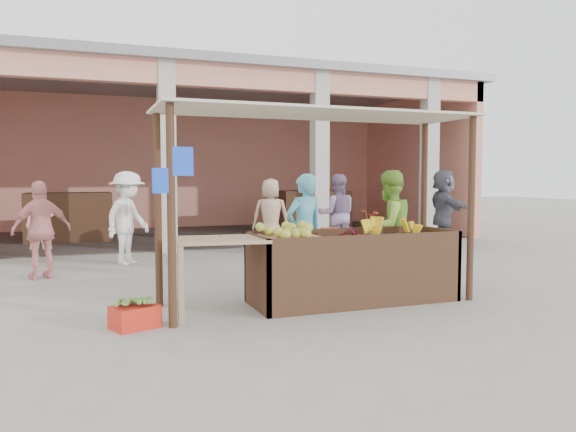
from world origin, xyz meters
name	(u,v)px	position (x,y,z in m)	size (l,w,h in m)	color
ground	(317,304)	(0.00, 0.00, 0.00)	(60.00, 60.00, 0.00)	gray
market_building	(188,136)	(0.05, 8.93, 2.70)	(14.40, 6.40, 4.20)	#E98F7A
fruit_stall	(353,270)	(0.50, 0.00, 0.40)	(2.60, 0.95, 0.80)	#45291B
stall_awning	(314,145)	(-0.01, 0.06, 1.98)	(4.09, 1.35, 2.39)	#45291B
banana_heap	(391,230)	(1.07, 0.02, 0.90)	(1.05, 0.57, 0.19)	yellow
melon_tray	(290,234)	(-0.38, -0.06, 0.90)	(0.81, 0.71, 0.21)	#AB7B58
berry_heap	(352,233)	(0.50, 0.03, 0.87)	(0.44, 0.36, 0.14)	maroon
side_table	(219,250)	(-1.25, -0.06, 0.74)	(1.17, 0.85, 0.89)	tan
papaya_pile	(219,229)	(-1.25, -0.06, 0.99)	(0.75, 0.43, 0.22)	#538B2D
red_crate	(135,317)	(-2.23, -0.34, 0.12)	(0.46, 0.33, 0.24)	red
plantain_bundle	(135,302)	(-2.23, -0.34, 0.28)	(0.37, 0.26, 0.07)	#50802E
produce_sacks	(339,233)	(2.86, 5.31, 0.31)	(1.01, 0.76, 0.61)	maroon
vendor_blue	(304,227)	(0.24, 1.02, 0.87)	(0.65, 0.48, 1.74)	#52B0CE
vendor_green	(389,225)	(1.50, 0.81, 0.89)	(0.85, 0.49, 1.77)	#8EC841
motorcycle	(342,239)	(1.47, 2.32, 0.52)	(2.00, 0.69, 1.04)	#A1351A
shopper_a	(128,214)	(-1.93, 4.19, 0.91)	(1.17, 0.59, 1.82)	white
shopper_b	(41,227)	(-3.31, 3.13, 0.82)	(0.96, 0.51, 1.63)	pink
shopper_c	(271,212)	(0.94, 4.58, 0.86)	(0.83, 0.54, 1.72)	tan
shopper_d	(444,206)	(4.94, 4.26, 0.93)	(1.72, 0.70, 1.86)	#504E5C
shopper_e	(41,224)	(-3.43, 4.93, 0.72)	(0.54, 0.41, 1.44)	#F8D994
shopper_f	(337,211)	(2.19, 4.04, 0.90)	(0.88, 0.50, 1.79)	gray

